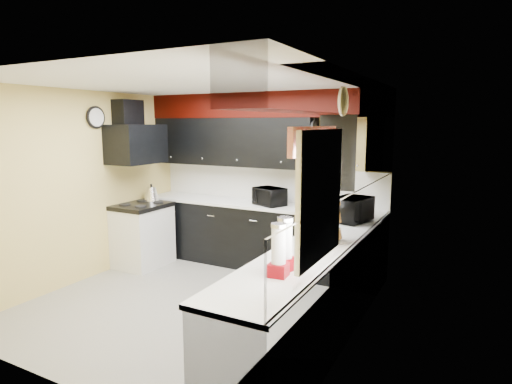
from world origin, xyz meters
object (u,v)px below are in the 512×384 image
microwave (352,209)px  knife_block (321,201)px  kettle (152,194)px  utensil_crock (313,202)px  toaster_oven (269,196)px

microwave → knife_block: bearing=56.2°
microwave → kettle: microwave is taller
knife_block → kettle: size_ratio=0.94×
knife_block → kettle: knife_block is taller
utensil_crock → knife_block: 0.12m
microwave → knife_block: size_ratio=2.39×
toaster_oven → utensil_crock: size_ratio=2.50×
microwave → utensil_crock: microwave is taller
microwave → knife_block: microwave is taller
utensil_crock → knife_block: (0.10, 0.06, 0.02)m
toaster_oven → utensil_crock: bearing=29.6°
knife_block → utensil_crock: bearing=-140.0°
utensil_crock → knife_block: size_ratio=0.80×
microwave → utensil_crock: size_ratio=3.01×
toaster_oven → knife_block: bearing=33.7°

